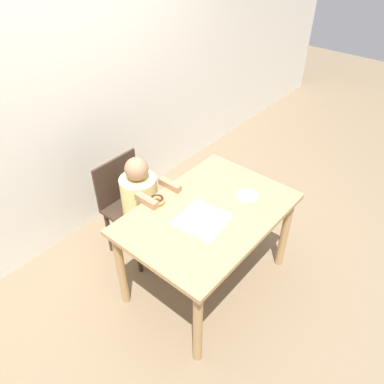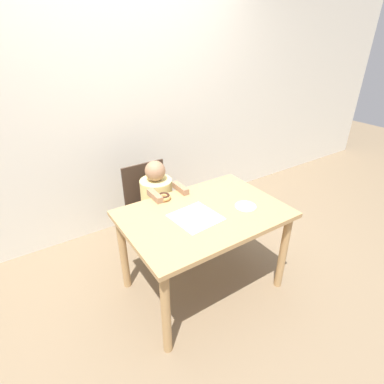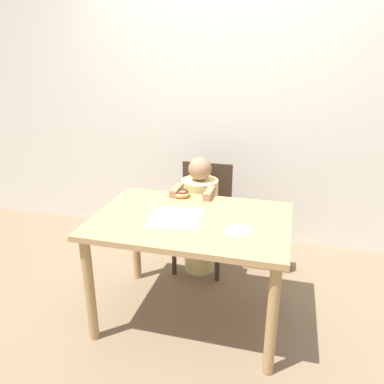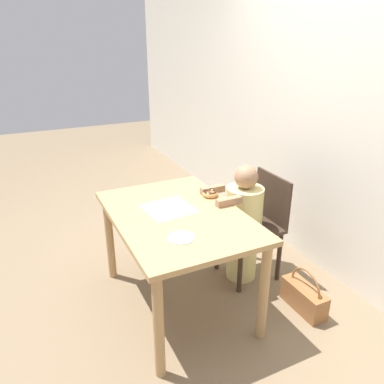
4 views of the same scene
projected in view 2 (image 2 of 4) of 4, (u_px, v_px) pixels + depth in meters
name	position (u px, v px, depth m)	size (l,w,h in m)	color
ground_plane	(203.00, 285.00, 2.51)	(12.00, 12.00, 0.00)	#7A664C
wall_back	(128.00, 106.00, 2.84)	(8.00, 0.05, 2.50)	silver
dining_table	(204.00, 224.00, 2.22)	(1.17, 0.81, 0.72)	tan
chair	(152.00, 207.00, 2.77)	(0.41, 0.42, 0.82)	#38281E
child_figure	(158.00, 211.00, 2.68)	(0.28, 0.44, 0.93)	#E0D17F
donut	(164.00, 197.00, 2.32)	(0.11, 0.11, 0.04)	tan
napkin	(196.00, 217.00, 2.11)	(0.33, 0.33, 0.00)	white
handbag	(195.00, 217.00, 3.24)	(0.36, 0.13, 0.32)	brown
plate	(246.00, 206.00, 2.24)	(0.16, 0.16, 0.01)	silver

